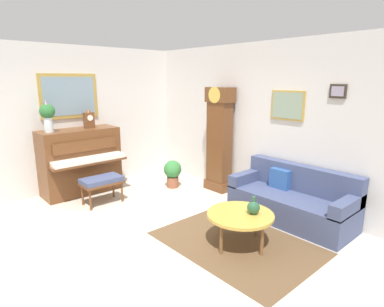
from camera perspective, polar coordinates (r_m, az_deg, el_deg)
name	(u,v)px	position (r m, az deg, el deg)	size (l,w,h in m)	color
ground_plane	(145,235)	(4.86, -8.33, -14.23)	(6.40, 6.00, 0.10)	beige
wall_left	(68,119)	(6.70, -21.19, 5.76)	(0.13, 4.90, 2.80)	silver
wall_back	(253,122)	(6.01, 10.75, 5.58)	(5.30, 0.13, 2.80)	silver
area_rug	(236,243)	(4.55, 7.90, -15.47)	(2.10, 1.50, 0.01)	brown
piano	(81,161)	(6.51, -19.21, -1.28)	(0.87, 1.44, 1.25)	brown
piano_bench	(102,182)	(5.88, -15.80, -4.82)	(0.42, 0.70, 0.48)	brown
grandfather_clock	(219,142)	(6.26, 4.88, 2.01)	(0.52, 0.34, 2.03)	brown
couch	(292,200)	(5.31, 17.40, -7.97)	(1.90, 0.80, 0.84)	#424C70
coffee_table	(240,216)	(4.34, 8.61, -10.89)	(0.88, 0.88, 0.45)	gold
mantel_clock	(89,119)	(6.45, -17.90, 5.85)	(0.13, 0.18, 0.38)	brown
flower_vase	(48,114)	(6.18, -24.34, 6.35)	(0.26, 0.26, 0.58)	silver
green_jug	(253,208)	(4.31, 10.89, -9.43)	(0.17, 0.17, 0.24)	#234C33
potted_plant	(173,172)	(6.54, -3.47, -3.30)	(0.36, 0.36, 0.56)	#935138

